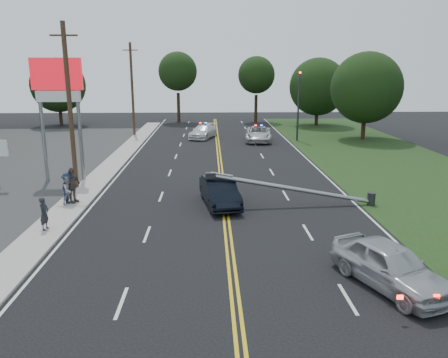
{
  "coord_description": "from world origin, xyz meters",
  "views": [
    {
      "loc": [
        -0.8,
        -14.78,
        7.39
      ],
      "look_at": [
        -0.06,
        7.45,
        1.7
      ],
      "focal_mm": 35.0,
      "sensor_mm": 36.0,
      "label": 1
    }
  ],
  "objects_px": {
    "pylon_sign": "(58,90)",
    "bystander_a": "(44,213)",
    "emergency_b": "(203,131)",
    "bystander_c": "(68,188)",
    "emergency_a": "(258,134)",
    "utility_pole_far": "(132,89)",
    "traffic_signal": "(299,100)",
    "bystander_b": "(68,190)",
    "fallen_streetlight": "(301,190)",
    "crashed_sedan": "(220,191)",
    "utility_pole_mid": "(70,107)",
    "bystander_d": "(72,185)",
    "waiting_sedan": "(390,265)"
  },
  "relations": [
    {
      "from": "pylon_sign",
      "to": "emergency_a",
      "type": "relative_size",
      "value": 1.45
    },
    {
      "from": "emergency_b",
      "to": "bystander_c",
      "type": "height_order",
      "value": "bystander_c"
    },
    {
      "from": "waiting_sedan",
      "to": "bystander_a",
      "type": "xyz_separation_m",
      "value": [
        -13.79,
        5.68,
        0.1
      ]
    },
    {
      "from": "waiting_sedan",
      "to": "emergency_b",
      "type": "height_order",
      "value": "waiting_sedan"
    },
    {
      "from": "utility_pole_mid",
      "to": "bystander_c",
      "type": "relative_size",
      "value": 5.8
    },
    {
      "from": "bystander_c",
      "to": "emergency_a",
      "type": "bearing_deg",
      "value": -25.69
    },
    {
      "from": "traffic_signal",
      "to": "bystander_d",
      "type": "height_order",
      "value": "traffic_signal"
    },
    {
      "from": "fallen_streetlight",
      "to": "crashed_sedan",
      "type": "bearing_deg",
      "value": 175.79
    },
    {
      "from": "utility_pole_far",
      "to": "fallen_streetlight",
      "type": "bearing_deg",
      "value": -62.76
    },
    {
      "from": "emergency_a",
      "to": "bystander_c",
      "type": "bearing_deg",
      "value": -114.92
    },
    {
      "from": "bystander_c",
      "to": "utility_pole_far",
      "type": "bearing_deg",
      "value": 6.81
    },
    {
      "from": "pylon_sign",
      "to": "bystander_b",
      "type": "bearing_deg",
      "value": -70.69
    },
    {
      "from": "emergency_a",
      "to": "bystander_a",
      "type": "distance_m",
      "value": 28.26
    },
    {
      "from": "pylon_sign",
      "to": "bystander_d",
      "type": "distance_m",
      "value": 7.55
    },
    {
      "from": "pylon_sign",
      "to": "crashed_sedan",
      "type": "height_order",
      "value": "pylon_sign"
    },
    {
      "from": "utility_pole_far",
      "to": "emergency_a",
      "type": "bearing_deg",
      "value": -17.56
    },
    {
      "from": "emergency_a",
      "to": "bystander_c",
      "type": "xyz_separation_m",
      "value": [
        -12.84,
        -21.22,
        0.22
      ]
    },
    {
      "from": "utility_pole_far",
      "to": "waiting_sedan",
      "type": "distance_m",
      "value": 38.33
    },
    {
      "from": "emergency_a",
      "to": "bystander_d",
      "type": "distance_m",
      "value": 24.59
    },
    {
      "from": "bystander_d",
      "to": "bystander_a",
      "type": "bearing_deg",
      "value": -153.35
    },
    {
      "from": "emergency_a",
      "to": "bystander_b",
      "type": "height_order",
      "value": "bystander_b"
    },
    {
      "from": "utility_pole_mid",
      "to": "emergency_a",
      "type": "distance_m",
      "value": 22.67
    },
    {
      "from": "pylon_sign",
      "to": "bystander_c",
      "type": "distance_m",
      "value": 7.66
    },
    {
      "from": "emergency_b",
      "to": "bystander_a",
      "type": "xyz_separation_m",
      "value": [
        -6.93,
        -27.58,
        0.18
      ]
    },
    {
      "from": "traffic_signal",
      "to": "utility_pole_mid",
      "type": "bearing_deg",
      "value": -134.2
    },
    {
      "from": "utility_pole_far",
      "to": "utility_pole_mid",
      "type": "bearing_deg",
      "value": -90.0
    },
    {
      "from": "pylon_sign",
      "to": "bystander_d",
      "type": "height_order",
      "value": "pylon_sign"
    },
    {
      "from": "utility_pole_far",
      "to": "bystander_c",
      "type": "bearing_deg",
      "value": -88.67
    },
    {
      "from": "traffic_signal",
      "to": "fallen_streetlight",
      "type": "xyz_separation_m",
      "value": [
        -4.11,
        -22.0,
        -3.29
      ]
    },
    {
      "from": "crashed_sedan",
      "to": "emergency_b",
      "type": "height_order",
      "value": "crashed_sedan"
    },
    {
      "from": "fallen_streetlight",
      "to": "crashed_sedan",
      "type": "xyz_separation_m",
      "value": [
        -4.46,
        0.33,
        -0.15
      ]
    },
    {
      "from": "utility_pole_mid",
      "to": "emergency_b",
      "type": "relative_size",
      "value": 2.03
    },
    {
      "from": "utility_pole_mid",
      "to": "bystander_d",
      "type": "xyz_separation_m",
      "value": [
        0.8,
        -3.35,
        -3.98
      ]
    },
    {
      "from": "pylon_sign",
      "to": "bystander_a",
      "type": "relative_size",
      "value": 5.19
    },
    {
      "from": "traffic_signal",
      "to": "bystander_c",
      "type": "relative_size",
      "value": 4.09
    },
    {
      "from": "traffic_signal",
      "to": "crashed_sedan",
      "type": "distance_m",
      "value": 23.55
    },
    {
      "from": "bystander_b",
      "to": "bystander_c",
      "type": "relative_size",
      "value": 0.91
    },
    {
      "from": "pylon_sign",
      "to": "utility_pole_mid",
      "type": "bearing_deg",
      "value": -56.98
    },
    {
      "from": "utility_pole_far",
      "to": "bystander_c",
      "type": "relative_size",
      "value": 5.8
    },
    {
      "from": "utility_pole_far",
      "to": "emergency_b",
      "type": "bearing_deg",
      "value": -14.08
    },
    {
      "from": "bystander_a",
      "to": "waiting_sedan",
      "type": "bearing_deg",
      "value": -103.33
    },
    {
      "from": "fallen_streetlight",
      "to": "emergency_b",
      "type": "relative_size",
      "value": 1.9
    },
    {
      "from": "utility_pole_mid",
      "to": "bystander_a",
      "type": "height_order",
      "value": "utility_pole_mid"
    },
    {
      "from": "traffic_signal",
      "to": "utility_pole_far",
      "type": "xyz_separation_m",
      "value": [
        -17.5,
        4.0,
        0.88
      ]
    },
    {
      "from": "utility_pole_far",
      "to": "emergency_a",
      "type": "distance_m",
      "value": 14.73
    },
    {
      "from": "waiting_sedan",
      "to": "bystander_c",
      "type": "xyz_separation_m",
      "value": [
        -13.97,
        9.72,
        0.19
      ]
    },
    {
      "from": "utility_pole_mid",
      "to": "bystander_a",
      "type": "xyz_separation_m",
      "value": [
        0.78,
        -7.51,
        -4.19
      ]
    },
    {
      "from": "emergency_a",
      "to": "emergency_b",
      "type": "relative_size",
      "value": 1.12
    },
    {
      "from": "utility_pole_far",
      "to": "bystander_b",
      "type": "distance_m",
      "value": 25.95
    },
    {
      "from": "utility_pole_far",
      "to": "emergency_a",
      "type": "height_order",
      "value": "utility_pole_far"
    }
  ]
}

